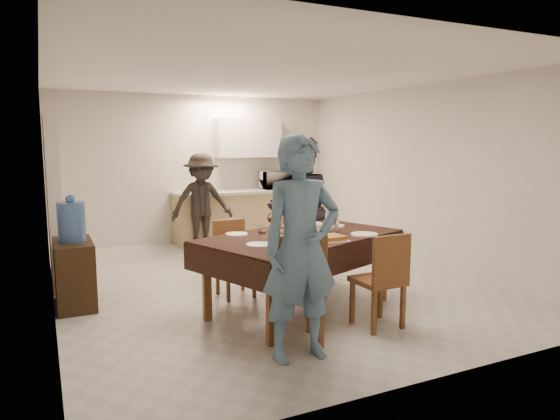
{
  "coord_description": "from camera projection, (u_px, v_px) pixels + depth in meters",
  "views": [
    {
      "loc": [
        -2.54,
        -5.71,
        1.79
      ],
      "look_at": [
        0.05,
        -0.3,
        0.96
      ],
      "focal_mm": 32.0,
      "sensor_mm": 36.0,
      "label": 1
    }
  ],
  "objects": [
    {
      "name": "floor",
      "position": [
        266.0,
        281.0,
        6.44
      ],
      "size": [
        5.0,
        6.0,
        0.02
      ],
      "primitive_type": "cube",
      "color": "beige",
      "rests_on": "ground"
    },
    {
      "name": "ceiling",
      "position": [
        265.0,
        74.0,
        6.08
      ],
      "size": [
        5.0,
        6.0,
        0.02
      ],
      "primitive_type": "cube",
      "color": "white",
      "rests_on": "wall_back"
    },
    {
      "name": "wall_back",
      "position": [
        198.0,
        169.0,
        8.94
      ],
      "size": [
        5.0,
        0.02,
        2.6
      ],
      "primitive_type": "cube",
      "color": "silver",
      "rests_on": "floor"
    },
    {
      "name": "wall_front",
      "position": [
        436.0,
        210.0,
        3.58
      ],
      "size": [
        5.0,
        0.02,
        2.6
      ],
      "primitive_type": "cube",
      "color": "silver",
      "rests_on": "floor"
    },
    {
      "name": "wall_left",
      "position": [
        47.0,
        189.0,
        5.19
      ],
      "size": [
        0.02,
        6.0,
        2.6
      ],
      "primitive_type": "cube",
      "color": "silver",
      "rests_on": "floor"
    },
    {
      "name": "wall_right",
      "position": [
        421.0,
        175.0,
        7.33
      ],
      "size": [
        0.02,
        6.0,
        2.6
      ],
      "primitive_type": "cube",
      "color": "silver",
      "rests_on": "floor"
    },
    {
      "name": "stub_partition",
      "position": [
        54.0,
        200.0,
        6.33
      ],
      "size": [
        0.15,
        1.4,
        2.1
      ],
      "primitive_type": "cube",
      "color": "white",
      "rests_on": "floor"
    },
    {
      "name": "kitchen_base_cabinet",
      "position": [
        236.0,
        217.0,
        9.03
      ],
      "size": [
        2.2,
        0.6,
        0.86
      ],
      "primitive_type": "cube",
      "color": "tan",
      "rests_on": "floor"
    },
    {
      "name": "kitchen_worktop",
      "position": [
        236.0,
        192.0,
        8.97
      ],
      "size": [
        2.24,
        0.64,
        0.05
      ],
      "primitive_type": "cube",
      "color": "#B0B0AA",
      "rests_on": "kitchen_base_cabinet"
    },
    {
      "name": "upper_cabinet",
      "position": [
        248.0,
        138.0,
        9.09
      ],
      "size": [
        1.2,
        0.34,
        0.7
      ],
      "primitive_type": "cube",
      "color": "silver",
      "rests_on": "wall_back"
    },
    {
      "name": "dining_table",
      "position": [
        300.0,
        238.0,
        5.24
      ],
      "size": [
        2.37,
        1.86,
        0.81
      ],
      "rotation": [
        0.0,
        0.0,
        0.36
      ],
      "color": "black",
      "rests_on": "floor"
    },
    {
      "name": "chair_near_left",
      "position": [
        300.0,
        277.0,
        4.31
      ],
      "size": [
        0.56,
        0.57,
        0.55
      ],
      "rotation": [
        0.0,
        0.0,
        -0.25
      ],
      "color": "brown",
      "rests_on": "floor"
    },
    {
      "name": "chair_near_right",
      "position": [
        384.0,
        271.0,
        4.71
      ],
      "size": [
        0.44,
        0.44,
        0.5
      ],
      "rotation": [
        0.0,
        0.0,
        0.03
      ],
      "color": "brown",
      "rests_on": "floor"
    },
    {
      "name": "chair_far_left",
      "position": [
        238.0,
        252.0,
        5.68
      ],
      "size": [
        0.42,
        0.42,
        0.47
      ],
      "rotation": [
        0.0,
        0.0,
        3.19
      ],
      "color": "brown",
      "rests_on": "floor"
    },
    {
      "name": "chair_far_right",
      "position": [
        307.0,
        246.0,
        6.07
      ],
      "size": [
        0.44,
        0.44,
        0.46
      ],
      "rotation": [
        0.0,
        0.0,
        3.3
      ],
      "color": "brown",
      "rests_on": "floor"
    },
    {
      "name": "console",
      "position": [
        74.0,
        274.0,
        5.42
      ],
      "size": [
        0.39,
        0.78,
        0.72
      ],
      "primitive_type": "cube",
      "color": "#312010",
      "rests_on": "floor"
    },
    {
      "name": "water_jug",
      "position": [
        71.0,
        222.0,
        5.34
      ],
      "size": [
        0.28,
        0.28,
        0.43
      ],
      "primitive_type": "cylinder",
      "color": "#436AAD",
      "rests_on": "console"
    },
    {
      "name": "wine_bottle",
      "position": [
        294.0,
        220.0,
        5.24
      ],
      "size": [
        0.08,
        0.08,
        0.32
      ],
      "primitive_type": null,
      "color": "black",
      "rests_on": "dining_table"
    },
    {
      "name": "water_pitcher",
      "position": [
        332.0,
        223.0,
        5.33
      ],
      "size": [
        0.14,
        0.14,
        0.22
      ],
      "primitive_type": "cylinder",
      "color": "white",
      "rests_on": "dining_table"
    },
    {
      "name": "savoury_tart",
      "position": [
        327.0,
        238.0,
        4.93
      ],
      "size": [
        0.39,
        0.3,
        0.05
      ],
      "primitive_type": "cube",
      "rotation": [
        0.0,
        0.0,
        0.03
      ],
      "color": "#AC7732",
      "rests_on": "dining_table"
    },
    {
      "name": "salad_bowl",
      "position": [
        317.0,
        227.0,
        5.52
      ],
      "size": [
        0.18,
        0.18,
        0.07
      ],
      "primitive_type": "cylinder",
      "color": "white",
      "rests_on": "dining_table"
    },
    {
      "name": "mushroom_dish",
      "position": [
        284.0,
        229.0,
        5.46
      ],
      "size": [
        0.19,
        0.19,
        0.03
      ],
      "primitive_type": "cylinder",
      "color": "white",
      "rests_on": "dining_table"
    },
    {
      "name": "wine_glass_a",
      "position": [
        262.0,
        235.0,
        4.76
      ],
      "size": [
        0.08,
        0.08,
        0.17
      ],
      "primitive_type": null,
      "color": "white",
      "rests_on": "dining_table"
    },
    {
      "name": "wine_glass_b",
      "position": [
        333.0,
        220.0,
        5.68
      ],
      "size": [
        0.08,
        0.08,
        0.17
      ],
      "primitive_type": null,
      "color": "white",
      "rests_on": "dining_table"
    },
    {
      "name": "wine_glass_c",
      "position": [
        271.0,
        222.0,
        5.4
      ],
      "size": [
        0.09,
        0.09,
        0.21
      ],
      "primitive_type": null,
      "color": "white",
      "rests_on": "dining_table"
    },
    {
      "name": "plate_near_left",
      "position": [
        259.0,
        245.0,
        4.71
      ],
      "size": [
        0.24,
        0.24,
        0.01
      ],
      "primitive_type": "cylinder",
      "color": "white",
      "rests_on": "dining_table"
    },
    {
      "name": "plate_near_right",
      "position": [
        364.0,
        234.0,
        5.22
      ],
      "size": [
        0.28,
        0.28,
        0.02
      ],
      "primitive_type": "cylinder",
      "color": "white",
      "rests_on": "dining_table"
    },
    {
      "name": "plate_far_left",
      "position": [
        237.0,
        234.0,
        5.24
      ],
      "size": [
        0.24,
        0.24,
        0.01
      ],
      "primitive_type": "cylinder",
      "color": "white",
      "rests_on": "dining_table"
    },
    {
      "name": "plate_far_right",
      "position": [
        334.0,
        226.0,
        5.76
      ],
      "size": [
        0.24,
        0.24,
        0.01
      ],
      "primitive_type": "cylinder",
      "color": "white",
      "rests_on": "dining_table"
    },
    {
      "name": "microwave",
      "position": [
        277.0,
        180.0,
        9.29
      ],
      "size": [
        0.59,
        0.4,
        0.33
      ],
      "primitive_type": "imported",
      "rotation": [
        0.0,
        0.0,
        3.14
      ],
      "color": "silver",
      "rests_on": "kitchen_worktop"
    },
    {
      "name": "person_near",
      "position": [
        301.0,
        248.0,
        4.05
      ],
      "size": [
        0.69,
        0.47,
        1.85
      ],
      "primitive_type": "imported",
      "rotation": [
        0.0,
        0.0,
        -0.04
      ],
      "color": "slate",
      "rests_on": "floor"
    },
    {
      "name": "person_far",
      "position": [
        300.0,
        210.0,
        6.39
      ],
      "size": [
        0.93,
        0.74,
        1.84
      ],
      "primitive_type": "imported",
      "rotation": [
        0.0,
        0.0,
        3.19
      ],
      "color": "black",
      "rests_on": "floor"
    },
    {
      "name": "person_kitchen",
      "position": [
        202.0,
        202.0,
        8.25
      ],
      "size": [
        1.03,
        0.59,
        1.6
      ],
      "primitive_type": "imported",
      "color": "black",
      "rests_on": "floor"
    }
  ]
}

